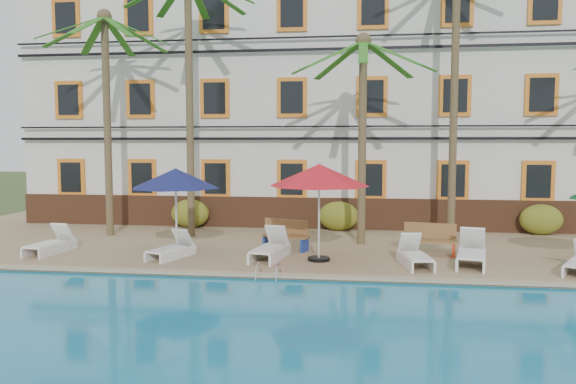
# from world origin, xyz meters

# --- Properties ---
(ground) EXTENTS (100.00, 100.00, 0.00)m
(ground) POSITION_xyz_m (0.00, 0.00, 0.00)
(ground) COLOR #384C23
(ground) RESTS_ON ground
(pool_deck) EXTENTS (30.00, 12.00, 0.25)m
(pool_deck) POSITION_xyz_m (0.00, 5.00, 0.12)
(pool_deck) COLOR tan
(pool_deck) RESTS_ON ground
(pool_coping) EXTENTS (30.00, 0.35, 0.06)m
(pool_coping) POSITION_xyz_m (0.00, -0.90, 0.28)
(pool_coping) COLOR tan
(pool_coping) RESTS_ON pool_deck
(hotel_building) EXTENTS (25.40, 6.44, 10.22)m
(hotel_building) POSITION_xyz_m (0.00, 9.98, 5.37)
(hotel_building) COLOR silver
(hotel_building) RESTS_ON pool_deck
(palm_a) EXTENTS (4.59, 4.59, 7.89)m
(palm_a) POSITION_xyz_m (-7.71, 4.44, 5.35)
(palm_a) COLOR brown
(palm_a) RESTS_ON pool_deck
(palm_b) EXTENTS (4.59, 4.59, 9.22)m
(palm_b) POSITION_xyz_m (-4.78, 4.64, 6.10)
(palm_b) COLOR brown
(palm_b) RESTS_ON pool_deck
(palm_c) EXTENTS (4.59, 4.59, 6.76)m
(palm_c) POSITION_xyz_m (1.17, 3.91, 4.69)
(palm_c) COLOR brown
(palm_c) RESTS_ON pool_deck
(palm_d) EXTENTS (4.59, 4.59, 10.03)m
(palm_d) POSITION_xyz_m (4.20, 5.17, 6.55)
(palm_d) COLOR brown
(palm_d) RESTS_ON pool_deck
(shrub_left) EXTENTS (1.50, 0.90, 1.10)m
(shrub_left) POSITION_xyz_m (-5.44, 6.60, 0.80)
(shrub_left) COLOR #295518
(shrub_left) RESTS_ON pool_deck
(shrub_mid) EXTENTS (1.50, 0.90, 1.10)m
(shrub_mid) POSITION_xyz_m (0.31, 6.60, 0.80)
(shrub_mid) COLOR #295518
(shrub_mid) RESTS_ON pool_deck
(shrub_right) EXTENTS (1.50, 0.90, 1.10)m
(shrub_right) POSITION_xyz_m (7.55, 6.60, 0.80)
(shrub_right) COLOR #295518
(shrub_right) RESTS_ON pool_deck
(umbrella_blue) EXTENTS (2.62, 2.62, 2.62)m
(umbrella_blue) POSITION_xyz_m (-4.22, 1.43, 2.49)
(umbrella_blue) COLOR black
(umbrella_blue) RESTS_ON pool_deck
(umbrella_red) EXTENTS (2.79, 2.79, 2.78)m
(umbrella_red) POSITION_xyz_m (0.00, 1.11, 2.63)
(umbrella_red) COLOR black
(umbrella_red) RESTS_ON pool_deck
(lounger_a) EXTENTS (0.83, 1.84, 0.84)m
(lounger_a) POSITION_xyz_m (-8.03, 1.14, 0.52)
(lounger_a) COLOR white
(lounger_a) RESTS_ON pool_deck
(lounger_b) EXTENTS (1.08, 1.76, 0.78)m
(lounger_b) POSITION_xyz_m (-4.21, 0.94, 0.50)
(lounger_b) COLOR white
(lounger_b) RESTS_ON pool_deck
(lounger_c) EXTENTS (0.97, 1.98, 0.90)m
(lounger_c) POSITION_xyz_m (-1.38, 1.20, 0.54)
(lounger_c) COLOR white
(lounger_c) RESTS_ON pool_deck
(lounger_d) EXTENTS (0.91, 1.84, 0.83)m
(lounger_d) POSITION_xyz_m (2.60, 0.79, 0.52)
(lounger_d) COLOR white
(lounger_d) RESTS_ON pool_deck
(lounger_e) EXTENTS (1.12, 2.13, 0.96)m
(lounger_e) POSITION_xyz_m (4.14, 1.12, 0.56)
(lounger_e) COLOR white
(lounger_e) RESTS_ON pool_deck
(bench_left) EXTENTS (1.57, 0.95, 0.93)m
(bench_left) POSITION_xyz_m (-1.11, 2.62, 0.72)
(bench_left) COLOR olive
(bench_left) RESTS_ON pool_deck
(bench_right) EXTENTS (1.56, 0.74, 0.93)m
(bench_right) POSITION_xyz_m (3.21, 2.35, 0.72)
(bench_right) COLOR olive
(bench_right) RESTS_ON pool_deck
(pool_ladder) EXTENTS (0.54, 0.74, 0.74)m
(pool_ladder) POSITION_xyz_m (-1.08, -1.00, 0.25)
(pool_ladder) COLOR silver
(pool_ladder) RESTS_ON ground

